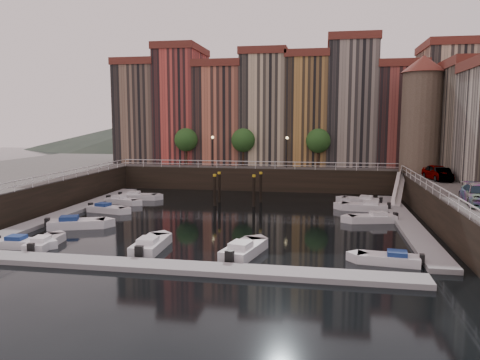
% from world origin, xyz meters
% --- Properties ---
extents(ground, '(200.00, 200.00, 0.00)m').
position_xyz_m(ground, '(0.00, 0.00, 0.00)').
color(ground, black).
rests_on(ground, ground).
extents(quay_far, '(80.00, 20.00, 3.00)m').
position_xyz_m(quay_far, '(0.00, 26.00, 1.50)').
color(quay_far, black).
rests_on(quay_far, ground).
extents(dock_left, '(2.00, 28.00, 0.35)m').
position_xyz_m(dock_left, '(-16.20, -1.00, 0.17)').
color(dock_left, gray).
rests_on(dock_left, ground).
extents(dock_right, '(2.00, 28.00, 0.35)m').
position_xyz_m(dock_right, '(16.20, -1.00, 0.17)').
color(dock_right, gray).
rests_on(dock_right, ground).
extents(dock_near, '(30.00, 2.00, 0.35)m').
position_xyz_m(dock_near, '(0.00, -17.00, 0.17)').
color(dock_near, gray).
rests_on(dock_near, ground).
extents(mountains, '(145.00, 100.00, 18.00)m').
position_xyz_m(mountains, '(1.72, 110.00, 7.92)').
color(mountains, '#2D382D').
rests_on(mountains, ground).
extents(far_terrace, '(48.70, 10.30, 17.50)m').
position_xyz_m(far_terrace, '(3.31, 23.50, 10.95)').
color(far_terrace, '#7D624F').
rests_on(far_terrace, quay_far).
extents(corner_tower, '(5.20, 5.20, 13.80)m').
position_xyz_m(corner_tower, '(20.00, 14.50, 10.19)').
color(corner_tower, '#6B5B4C').
rests_on(corner_tower, quay_right).
extents(promenade_trees, '(21.20, 3.20, 5.20)m').
position_xyz_m(promenade_trees, '(-1.33, 18.20, 6.58)').
color(promenade_trees, black).
rests_on(promenade_trees, quay_far).
extents(street_lamps, '(10.36, 0.36, 4.18)m').
position_xyz_m(street_lamps, '(-1.00, 17.20, 5.90)').
color(street_lamps, black).
rests_on(street_lamps, quay_far).
extents(railings, '(36.08, 34.04, 0.52)m').
position_xyz_m(railings, '(0.00, 4.88, 3.79)').
color(railings, white).
rests_on(railings, ground).
extents(gangway, '(2.78, 8.32, 3.73)m').
position_xyz_m(gangway, '(17.10, 10.00, 1.92)').
color(gangway, white).
rests_on(gangway, ground).
extents(mooring_pilings, '(5.01, 3.46, 3.78)m').
position_xyz_m(mooring_pilings, '(-0.63, 6.36, 1.65)').
color(mooring_pilings, black).
rests_on(mooring_pilings, ground).
extents(boat_left_0, '(4.18, 1.70, 0.95)m').
position_xyz_m(boat_left_0, '(-12.94, -14.01, 0.32)').
color(boat_left_0, silver).
rests_on(boat_left_0, ground).
extents(boat_left_1, '(5.05, 3.31, 1.14)m').
position_xyz_m(boat_left_1, '(-12.33, -7.52, 0.38)').
color(boat_left_1, silver).
rests_on(boat_left_1, ground).
extents(boat_left_2, '(4.44, 2.34, 1.00)m').
position_xyz_m(boat_left_2, '(-12.82, -0.53, 0.34)').
color(boat_left_2, silver).
rests_on(boat_left_2, ground).
extents(boat_left_3, '(4.32, 2.60, 0.97)m').
position_xyz_m(boat_left_3, '(-13.38, 4.33, 0.33)').
color(boat_left_3, silver).
rests_on(boat_left_3, ground).
extents(boat_left_4, '(4.59, 2.15, 1.03)m').
position_xyz_m(boat_left_4, '(-12.76, 7.34, 0.35)').
color(boat_left_4, silver).
rests_on(boat_left_4, ground).
extents(boat_right_0, '(4.24, 1.94, 0.96)m').
position_xyz_m(boat_right_0, '(13.15, -13.34, 0.32)').
color(boat_right_0, silver).
rests_on(boat_right_0, ground).
extents(boat_right_2, '(4.60, 2.57, 1.03)m').
position_xyz_m(boat_right_2, '(13.36, -0.54, 0.35)').
color(boat_right_2, silver).
rests_on(boat_right_2, ground).
extents(boat_right_3, '(4.99, 2.31, 1.12)m').
position_xyz_m(boat_right_3, '(13.17, 5.07, 0.38)').
color(boat_right_3, silver).
rests_on(boat_right_3, ground).
extents(boat_right_4, '(4.49, 2.56, 1.01)m').
position_xyz_m(boat_right_4, '(13.10, 9.15, 0.34)').
color(boat_right_4, silver).
rests_on(boat_right_4, ground).
extents(boat_near_0, '(1.97, 4.25, 0.96)m').
position_xyz_m(boat_near_0, '(-11.38, -13.61, 0.32)').
color(boat_near_0, silver).
rests_on(boat_near_0, ground).
extents(boat_near_1, '(1.93, 4.93, 1.13)m').
position_xyz_m(boat_near_1, '(-3.36, -13.03, 0.38)').
color(boat_near_1, silver).
rests_on(boat_near_1, ground).
extents(boat_near_2, '(2.85, 5.19, 1.16)m').
position_xyz_m(boat_near_2, '(3.45, -13.17, 0.39)').
color(boat_near_2, silver).
rests_on(boat_near_2, ground).
extents(car_a, '(2.72, 4.94, 1.59)m').
position_xyz_m(car_a, '(20.48, 7.14, 3.80)').
color(car_a, gray).
rests_on(car_a, quay_right).
extents(car_b, '(1.44, 3.98, 1.30)m').
position_xyz_m(car_b, '(20.82, 6.43, 3.65)').
color(car_b, gray).
rests_on(car_b, quay_right).
extents(car_c, '(2.43, 5.21, 1.47)m').
position_xyz_m(car_c, '(20.07, -7.50, 3.74)').
color(car_c, gray).
rests_on(car_c, quay_right).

